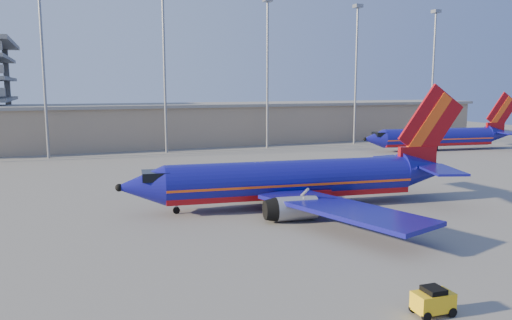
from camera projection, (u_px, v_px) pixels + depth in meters
name	position (u px, v px, depth m)	size (l,w,h in m)	color
ground	(306.00, 205.00, 50.84)	(220.00, 220.00, 0.00)	slate
terminal_building	(224.00, 123.00, 107.24)	(122.00, 16.00, 8.50)	gray
light_mast_row	(218.00, 56.00, 92.46)	(101.60, 1.60, 28.65)	gray
aircraft_main	(298.00, 181.00, 50.12)	(36.23, 34.68, 12.29)	navy
aircraft_second	(441.00, 137.00, 94.61)	(32.41, 12.55, 11.00)	navy
baggage_tug	(433.00, 301.00, 26.29)	(2.17, 1.38, 1.52)	yellow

